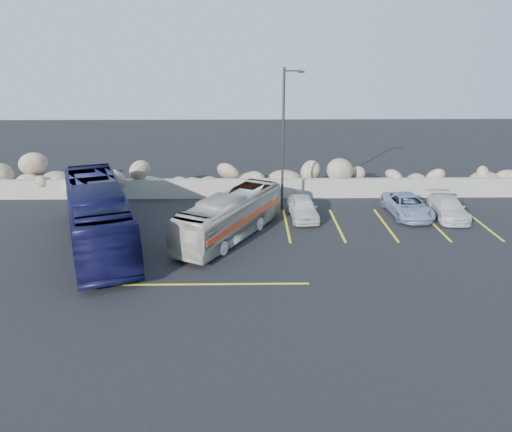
{
  "coord_description": "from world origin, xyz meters",
  "views": [
    {
      "loc": [
        0.56,
        -17.92,
        9.3
      ],
      "look_at": [
        0.91,
        4.0,
        1.58
      ],
      "focal_mm": 35.0,
      "sensor_mm": 36.0,
      "label": 1
    }
  ],
  "objects_px": {
    "vintage_bus": "(230,216)",
    "lamppost": "(284,137)",
    "tour_coach": "(98,215)",
    "car_c": "(448,208)",
    "car_d": "(408,206)",
    "car_a": "(303,208)"
  },
  "relations": [
    {
      "from": "lamppost",
      "to": "car_a",
      "type": "bearing_deg",
      "value": -53.68
    },
    {
      "from": "lamppost",
      "to": "tour_coach",
      "type": "height_order",
      "value": "lamppost"
    },
    {
      "from": "car_c",
      "to": "car_d",
      "type": "distance_m",
      "value": 2.18
    },
    {
      "from": "tour_coach",
      "to": "car_d",
      "type": "height_order",
      "value": "tour_coach"
    },
    {
      "from": "car_a",
      "to": "car_c",
      "type": "relative_size",
      "value": 0.93
    },
    {
      "from": "lamppost",
      "to": "car_a",
      "type": "relative_size",
      "value": 2.23
    },
    {
      "from": "vintage_bus",
      "to": "lamppost",
      "type": "bearing_deg",
      "value": 83.7
    },
    {
      "from": "car_d",
      "to": "vintage_bus",
      "type": "bearing_deg",
      "value": -166.02
    },
    {
      "from": "car_c",
      "to": "vintage_bus",
      "type": "bearing_deg",
      "value": -163.93
    },
    {
      "from": "lamppost",
      "to": "car_c",
      "type": "xyz_separation_m",
      "value": [
        9.08,
        -1.39,
        -3.74
      ]
    },
    {
      "from": "tour_coach",
      "to": "car_a",
      "type": "relative_size",
      "value": 3.01
    },
    {
      "from": "car_c",
      "to": "car_d",
      "type": "bearing_deg",
      "value": 173.6
    },
    {
      "from": "car_a",
      "to": "car_d",
      "type": "xyz_separation_m",
      "value": [
        5.92,
        0.35,
        -0.03
      ]
    },
    {
      "from": "tour_coach",
      "to": "car_d",
      "type": "bearing_deg",
      "value": -6.43
    },
    {
      "from": "vintage_bus",
      "to": "car_d",
      "type": "relative_size",
      "value": 1.89
    },
    {
      "from": "tour_coach",
      "to": "car_a",
      "type": "xyz_separation_m",
      "value": [
        10.16,
        3.61,
        -0.89
      ]
    },
    {
      "from": "lamppost",
      "to": "car_d",
      "type": "xyz_separation_m",
      "value": [
        6.93,
        -1.03,
        -3.71
      ]
    },
    {
      "from": "car_c",
      "to": "lamppost",
      "type": "bearing_deg",
      "value": 174.38
    },
    {
      "from": "tour_coach",
      "to": "car_c",
      "type": "xyz_separation_m",
      "value": [
        18.23,
        3.59,
        -0.94
      ]
    },
    {
      "from": "vintage_bus",
      "to": "tour_coach",
      "type": "relative_size",
      "value": 0.74
    },
    {
      "from": "vintage_bus",
      "to": "tour_coach",
      "type": "bearing_deg",
      "value": -143.9
    },
    {
      "from": "lamppost",
      "to": "car_c",
      "type": "relative_size",
      "value": 2.08
    }
  ]
}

